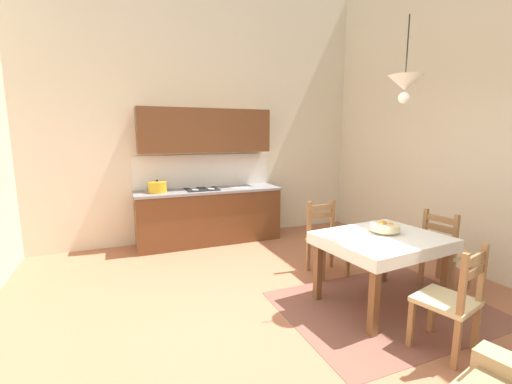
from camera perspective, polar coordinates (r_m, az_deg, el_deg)
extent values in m
cube|color=#AD6B4C|center=(3.61, 4.54, -20.94)|extent=(6.14, 6.49, 0.10)
cube|color=beige|center=(5.95, -8.70, 12.91)|extent=(6.14, 0.12, 4.28)
cube|color=beige|center=(5.09, 35.38, 11.90)|extent=(0.12, 6.49, 4.28)
cube|color=brown|center=(3.97, 20.80, -17.66)|extent=(2.10, 1.60, 0.01)
cube|color=brown|center=(5.73, -7.81, -4.16)|extent=(2.34, 0.60, 0.86)
cube|color=gray|center=(5.63, -7.89, 0.27)|extent=(2.37, 0.63, 0.04)
cube|color=white|center=(5.89, -8.70, 3.55)|extent=(2.34, 0.01, 0.55)
cube|color=brown|center=(5.70, -8.48, 10.16)|extent=(2.15, 0.34, 0.70)
cube|color=black|center=(5.58, -7.01, -8.62)|extent=(2.30, 0.02, 0.09)
cylinder|color=silver|center=(5.79, -2.88, 0.75)|extent=(0.34, 0.34, 0.02)
cylinder|color=silver|center=(5.90, -3.34, 2.05)|extent=(0.02, 0.02, 0.22)
cube|color=black|center=(5.61, -9.08, 0.47)|extent=(0.52, 0.42, 0.01)
cylinder|color=silver|center=(5.48, -10.16, 0.36)|extent=(0.11, 0.11, 0.01)
cylinder|color=silver|center=(5.54, -7.53, 0.53)|extent=(0.11, 0.11, 0.01)
cylinder|color=silver|center=(5.68, -10.59, 0.66)|extent=(0.11, 0.11, 0.01)
cylinder|color=silver|center=(5.73, -8.05, 0.82)|extent=(0.11, 0.11, 0.01)
cylinder|color=gold|center=(5.46, -16.22, 0.71)|extent=(0.28, 0.28, 0.15)
cylinder|color=gold|center=(5.45, -16.26, 1.59)|extent=(0.29, 0.29, 0.02)
sphere|color=black|center=(5.45, -16.27, 1.85)|extent=(0.04, 0.04, 0.04)
cube|color=brown|center=(3.77, 20.42, -7.07)|extent=(1.21, 1.01, 0.02)
cube|color=brown|center=(3.30, 19.20, -16.38)|extent=(0.08, 0.08, 0.73)
cube|color=brown|center=(4.05, 29.26, -12.14)|extent=(0.08, 0.08, 0.73)
cube|color=brown|center=(3.83, 10.36, -12.30)|extent=(0.08, 0.08, 0.73)
cube|color=brown|center=(4.49, 20.73, -9.44)|extent=(0.08, 0.08, 0.73)
cube|color=white|center=(3.76, 20.43, -6.88)|extent=(1.28, 1.08, 0.00)
cube|color=white|center=(3.50, 26.35, -9.59)|extent=(1.19, 0.12, 0.12)
cube|color=white|center=(4.10, 15.32, -6.17)|extent=(1.19, 0.12, 0.12)
cube|color=white|center=(3.38, 13.49, -9.52)|extent=(0.10, 0.96, 0.12)
cube|color=white|center=(4.23, 25.81, -6.32)|extent=(0.10, 0.96, 0.12)
cube|color=#D1BC89|center=(4.48, 11.98, -8.16)|extent=(0.43, 0.43, 0.04)
cube|color=#996B42|center=(4.52, 15.10, -11.18)|extent=(0.04, 0.04, 0.41)
cube|color=#996B42|center=(4.32, 11.16, -11.97)|extent=(0.04, 0.04, 0.41)
cube|color=#996B42|center=(4.71, 12.64, -6.87)|extent=(0.04, 0.04, 0.93)
cube|color=#996B42|center=(4.53, 8.82, -7.42)|extent=(0.04, 0.04, 0.93)
cube|color=#996B42|center=(4.53, 10.92, -2.55)|extent=(0.32, 0.03, 0.07)
cube|color=#996B42|center=(4.55, 10.88, -3.85)|extent=(0.32, 0.03, 0.07)
cube|color=#D1BC89|center=(3.32, 29.21, -15.67)|extent=(0.51, 0.51, 0.04)
cube|color=#996B42|center=(3.34, 24.56, -19.47)|extent=(0.05, 0.05, 0.41)
cube|color=#996B42|center=(3.63, 27.40, -17.26)|extent=(0.05, 0.05, 0.41)
cube|color=#996B42|center=(3.09, 31.02, -16.98)|extent=(0.05, 0.05, 0.93)
cube|color=#996B42|center=(3.41, 33.38, -14.76)|extent=(0.05, 0.05, 0.93)
cube|color=#996B42|center=(3.12, 32.89, -9.47)|extent=(0.32, 0.10, 0.07)
cube|color=#996B42|center=(3.15, 32.71, -11.29)|extent=(0.32, 0.10, 0.07)
cube|color=#D1BC89|center=(4.61, 29.37, -8.71)|extent=(0.47, 0.47, 0.04)
cube|color=#996B42|center=(4.91, 28.42, -10.31)|extent=(0.05, 0.05, 0.41)
cube|color=#996B42|center=(4.75, 32.17, -11.30)|extent=(0.05, 0.05, 0.41)
cube|color=#996B42|center=(4.54, 26.27, -8.27)|extent=(0.05, 0.05, 0.93)
cube|color=#996B42|center=(4.37, 30.24, -9.29)|extent=(0.05, 0.05, 0.93)
cube|color=#996B42|center=(4.36, 28.60, -4.02)|extent=(0.07, 0.32, 0.07)
cube|color=#996B42|center=(4.38, 28.49, -5.37)|extent=(0.07, 0.32, 0.07)
cylinder|color=beige|center=(3.87, 20.78, -6.24)|extent=(0.17, 0.17, 0.02)
cylinder|color=beige|center=(3.86, 20.82, -5.56)|extent=(0.30, 0.30, 0.07)
sphere|color=orange|center=(3.83, 20.18, -5.48)|extent=(0.09, 0.09, 0.09)
sphere|color=orange|center=(3.88, 21.62, -5.42)|extent=(0.08, 0.08, 0.08)
sphere|color=orange|center=(3.88, 20.53, -5.25)|extent=(0.10, 0.10, 0.10)
cylinder|color=black|center=(3.74, 24.09, 21.37)|extent=(0.01, 0.01, 0.57)
cone|color=silver|center=(3.68, 23.73, 16.44)|extent=(0.32, 0.32, 0.14)
sphere|color=white|center=(3.66, 23.58, 14.27)|extent=(0.11, 0.11, 0.11)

